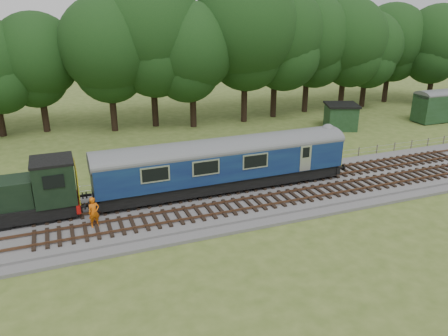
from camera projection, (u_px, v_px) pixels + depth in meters
name	position (u px, v px, depth m)	size (l,w,h in m)	color
ground	(284.00, 193.00, 31.77)	(120.00, 120.00, 0.00)	#445921
ballast	(284.00, 191.00, 31.71)	(70.00, 7.00, 0.35)	#4C4C4F
track_north	(275.00, 181.00, 32.84)	(67.20, 2.40, 0.21)	black
track_south	(295.00, 196.00, 30.22)	(67.20, 2.40, 0.21)	black
fence	(257.00, 172.00, 35.70)	(64.00, 0.12, 1.00)	#6B6054
tree_line	(193.00, 122.00, 50.98)	(70.00, 8.00, 18.00)	black
dmu_railcar	(224.00, 160.00, 30.67)	(18.05, 2.86, 3.88)	black
shunter_loco	(7.00, 198.00, 26.15)	(8.92, 2.60, 3.38)	black
worker	(94.00, 212.00, 25.88)	(0.68, 0.45, 1.87)	#DA5D0B
shed	(341.00, 116.00, 47.90)	(4.41, 4.41, 2.78)	#183518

